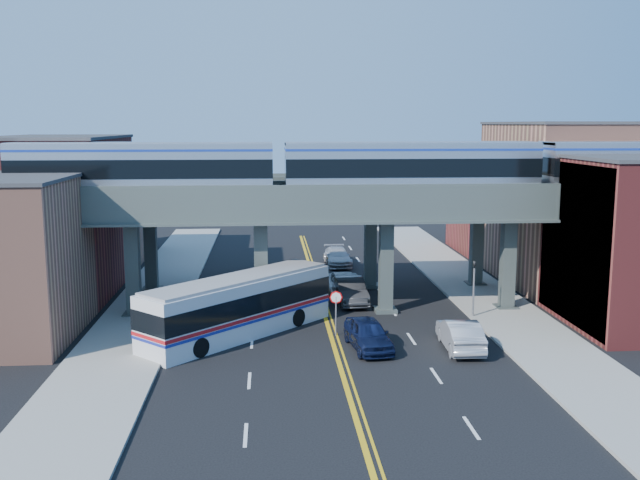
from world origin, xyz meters
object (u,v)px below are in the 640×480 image
object	(u,v)px
traffic_signal	(474,282)
car_parked_curb	(460,334)
car_lane_a	(368,334)
car_lane_b	(350,291)
car_lane_d	(337,257)
car_lane_c	(344,285)
transit_train	(411,167)
transit_bus	(239,307)
stop_sign	(336,306)

from	to	relation	value
traffic_signal	car_parked_curb	distance (m)	6.66
car_parked_curb	car_lane_a	bearing A→B (deg)	-2.55
car_lane_b	car_lane_d	world-z (taller)	car_lane_b
car_lane_c	car_parked_curb	distance (m)	13.72
car_lane_c	car_lane_a	bearing A→B (deg)	-90.34
transit_train	car_lane_b	world-z (taller)	transit_train
car_lane_c	car_lane_d	xyz separation A→B (m)	(0.56, 10.74, 0.00)
car_lane_b	car_parked_curb	size ratio (longest dim) A/B	1.03
transit_bus	stop_sign	bearing A→B (deg)	-50.34
transit_train	car_parked_curb	bearing A→B (deg)	-81.11
transit_train	traffic_signal	distance (m)	8.20
car_lane_a	car_lane_b	distance (m)	10.00
car_lane_b	transit_bus	bearing A→B (deg)	-139.42
stop_sign	traffic_signal	bearing A→B (deg)	18.63
transit_bus	car_lane_a	size ratio (longest dim) A/B	2.30
stop_sign	car_lane_a	bearing A→B (deg)	-59.80
traffic_signal	car_lane_b	bearing A→B (deg)	148.47
car_lane_c	stop_sign	bearing A→B (deg)	-99.09
traffic_signal	car_lane_a	size ratio (longest dim) A/B	0.85
traffic_signal	car_lane_d	world-z (taller)	traffic_signal
stop_sign	car_lane_b	world-z (taller)	stop_sign
car_lane_a	car_lane_b	xyz separation A→B (m)	(0.19, 10.00, 0.03)
car_lane_d	car_parked_curb	world-z (taller)	car_parked_curb
transit_bus	car_lane_b	distance (m)	10.07
traffic_signal	car_parked_curb	xyz separation A→B (m)	(-2.46, -6.01, -1.48)
car_lane_b	traffic_signal	bearing A→B (deg)	-34.98
car_lane_b	car_lane_c	size ratio (longest dim) A/B	0.96
transit_train	car_parked_curb	world-z (taller)	transit_train
transit_train	car_lane_b	bearing A→B (deg)	145.29
traffic_signal	car_lane_b	xyz separation A→B (m)	(-7.21, 4.43, -1.45)
transit_bus	car_lane_c	distance (m)	11.77
car_lane_a	car_lane_b	size ratio (longest dim) A/B	0.93
car_lane_d	car_lane_b	bearing A→B (deg)	-93.65
transit_bus	car_lane_c	bearing A→B (deg)	7.23
car_lane_d	car_parked_curb	distance (m)	23.95
transit_bus	car_parked_curb	size ratio (longest dim) A/B	2.21
stop_sign	car_lane_c	xyz separation A→B (m)	(1.55, 9.81, -1.01)
car_lane_b	car_parked_curb	world-z (taller)	car_lane_b
car_lane_b	car_lane_c	xyz separation A→B (m)	(-0.14, 2.38, -0.11)
transit_train	car_lane_a	world-z (taller)	transit_train
car_lane_a	transit_bus	bearing A→B (deg)	149.46
transit_bus	car_parked_curb	xyz separation A→B (m)	(11.97, -3.46, -0.86)
transit_bus	car_lane_b	world-z (taller)	transit_bus
transit_train	car_lane_d	distance (m)	18.03
car_lane_d	traffic_signal	bearing A→B (deg)	-70.65
stop_sign	traffic_signal	size ratio (longest dim) A/B	0.64
traffic_signal	car_lane_d	xyz separation A→B (m)	(-6.79, 17.55, -1.56)
stop_sign	transit_bus	world-z (taller)	transit_bus
transit_train	car_lane_d	size ratio (longest dim) A/B	9.54
stop_sign	car_lane_d	bearing A→B (deg)	84.13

